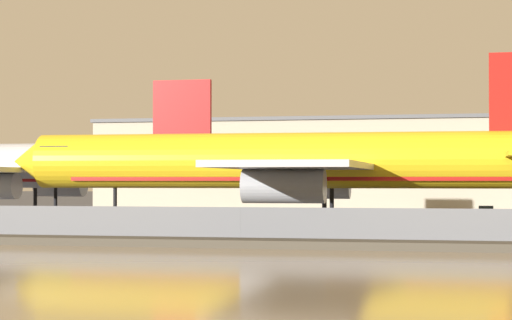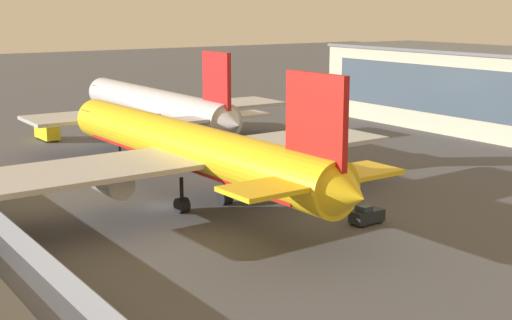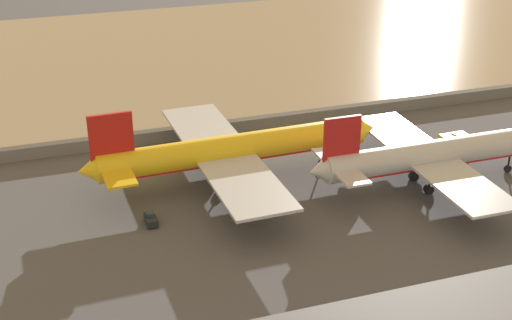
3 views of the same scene
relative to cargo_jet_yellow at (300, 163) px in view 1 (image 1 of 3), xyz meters
The scene contains 7 objects.
ground_plane 6.41m from the cargo_jet_yellow, 100.38° to the right, with size 500.00×500.00×0.00m, color #4C4C51.
shoreline_seawall 24.16m from the cargo_jet_yellow, 91.36° to the right, with size 320.00×3.00×0.50m.
perimeter_fence 19.57m from the cargo_jet_yellow, 91.68° to the right, with size 280.00×0.10×2.34m.
cargo_jet_yellow is the anchor object (origin of this frame).
passenger_jet_silver 33.20m from the cargo_jet_yellow, 159.30° to the left, with size 45.32×38.23×14.23m.
baggage_tug 18.87m from the cargo_jet_yellow, 32.29° to the left, with size 1.68×3.24×1.80m.
terminal_building 62.20m from the cargo_jet_yellow, 84.71° to the left, with size 92.33×20.99×12.95m.
Camera 1 is at (16.03, -80.55, 4.19)m, focal length 70.00 mm.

